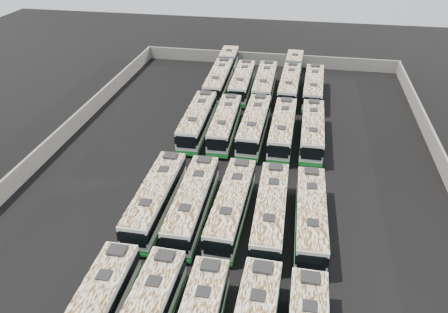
% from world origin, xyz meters
% --- Properties ---
extents(ground, '(140.00, 140.00, 0.00)m').
position_xyz_m(ground, '(0.00, 0.00, 0.00)').
color(ground, black).
rests_on(ground, ground).
extents(perimeter_wall, '(45.20, 73.20, 2.20)m').
position_xyz_m(perimeter_wall, '(0.00, 0.00, 1.10)').
color(perimeter_wall, '#65635E').
rests_on(perimeter_wall, ground).
extents(bus_midfront_far_left, '(2.71, 12.60, 3.55)m').
position_xyz_m(bus_midfront_far_left, '(-6.46, -8.33, 1.81)').
color(bus_midfront_far_left, silver).
rests_on(bus_midfront_far_left, ground).
extents(bus_midfront_left, '(2.77, 12.54, 3.53)m').
position_xyz_m(bus_midfront_left, '(-2.87, -8.42, 1.80)').
color(bus_midfront_left, silver).
rests_on(bus_midfront_left, ground).
extents(bus_midfront_center, '(2.95, 12.49, 3.50)m').
position_xyz_m(bus_midfront_center, '(0.80, -8.20, 1.79)').
color(bus_midfront_center, silver).
rests_on(bus_midfront_center, ground).
extents(bus_midfront_right, '(2.81, 12.53, 3.52)m').
position_xyz_m(bus_midfront_right, '(4.44, -8.47, 1.80)').
color(bus_midfront_right, silver).
rests_on(bus_midfront_right, ground).
extents(bus_midfront_far_right, '(2.90, 12.34, 3.46)m').
position_xyz_m(bus_midfront_far_right, '(8.03, -8.42, 1.77)').
color(bus_midfront_far_right, silver).
rests_on(bus_midfront_far_right, ground).
extents(bus_midback_far_left, '(2.95, 12.74, 3.58)m').
position_xyz_m(bus_midback_far_left, '(-6.41, 8.44, 1.83)').
color(bus_midback_far_left, silver).
rests_on(bus_midback_far_left, ground).
extents(bus_midback_left, '(2.87, 12.33, 3.46)m').
position_xyz_m(bus_midback_left, '(-2.86, 8.39, 1.77)').
color(bus_midback_left, silver).
rests_on(bus_midback_left, ground).
extents(bus_midback_center, '(2.92, 12.90, 3.62)m').
position_xyz_m(bus_midback_center, '(0.86, 8.43, 1.85)').
color(bus_midback_center, silver).
rests_on(bus_midback_center, ground).
extents(bus_midback_right, '(2.81, 12.60, 3.54)m').
position_xyz_m(bus_midback_right, '(4.40, 8.22, 1.81)').
color(bus_midback_right, silver).
rests_on(bus_midback_right, ground).
extents(bus_midback_far_right, '(2.67, 12.47, 3.51)m').
position_xyz_m(bus_midback_far_right, '(7.98, 8.40, 1.80)').
color(bus_midback_far_right, silver).
rests_on(bus_midback_far_right, ground).
extents(bus_back_far_left, '(3.19, 19.94, 3.61)m').
position_xyz_m(bus_back_far_left, '(-6.51, 25.94, 1.84)').
color(bus_back_far_left, silver).
rests_on(bus_back_far_left, ground).
extents(bus_back_left, '(2.88, 12.60, 3.54)m').
position_xyz_m(bus_back_left, '(-2.77, 22.60, 1.81)').
color(bus_back_left, silver).
rests_on(bus_back_left, ground).
extents(bus_back_center, '(2.80, 12.87, 3.63)m').
position_xyz_m(bus_back_center, '(0.73, 22.45, 1.85)').
color(bus_back_center, silver).
rests_on(bus_back_center, ground).
extents(bus_back_right, '(3.10, 19.72, 3.57)m').
position_xyz_m(bus_back_right, '(4.53, 25.89, 1.82)').
color(bus_back_right, silver).
rests_on(bus_back_right, ground).
extents(bus_back_far_right, '(2.99, 12.77, 3.58)m').
position_xyz_m(bus_back_far_right, '(7.98, 22.35, 1.83)').
color(bus_back_far_right, silver).
rests_on(bus_back_far_right, ground).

